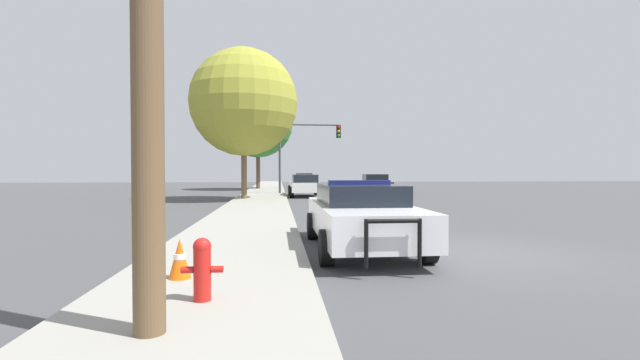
{
  "coord_description": "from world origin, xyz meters",
  "views": [
    {
      "loc": [
        -4.14,
        -8.38,
        1.71
      ],
      "look_at": [
        -1.24,
        20.77,
        1.05
      ],
      "focal_mm": 24.0,
      "sensor_mm": 36.0,
      "label": 1
    }
  ],
  "objects_px": {
    "tree_sidewalk_mid": "(244,102)",
    "car_background_oncoming": "(375,184)",
    "tree_sidewalk_far": "(258,123)",
    "police_car": "(361,214)",
    "car_background_distant": "(304,180)",
    "fire_hydrant": "(202,267)",
    "traffic_light": "(305,143)",
    "car_background_midblock": "(305,185)",
    "traffic_cone": "(180,258)"
  },
  "relations": [
    {
      "from": "police_car",
      "to": "tree_sidewalk_mid",
      "type": "xyz_separation_m",
      "value": [
        -3.67,
        15.21,
        4.77
      ]
    },
    {
      "from": "car_background_oncoming",
      "to": "tree_sidewalk_far",
      "type": "xyz_separation_m",
      "value": [
        -8.6,
        7.87,
        5.1
      ]
    },
    {
      "from": "car_background_distant",
      "to": "car_background_oncoming",
      "type": "distance_m",
      "value": 13.58
    },
    {
      "from": "police_car",
      "to": "car_background_oncoming",
      "type": "xyz_separation_m",
      "value": [
        5.12,
        20.69,
        0.0
      ]
    },
    {
      "from": "traffic_light",
      "to": "car_background_distant",
      "type": "bearing_deg",
      "value": 86.86
    },
    {
      "from": "traffic_light",
      "to": "tree_sidewalk_mid",
      "type": "xyz_separation_m",
      "value": [
        -3.81,
        -5.66,
        1.86
      ]
    },
    {
      "from": "car_background_midblock",
      "to": "tree_sidewalk_far",
      "type": "distance_m",
      "value": 11.64
    },
    {
      "from": "fire_hydrant",
      "to": "traffic_cone",
      "type": "height_order",
      "value": "fire_hydrant"
    },
    {
      "from": "car_background_midblock",
      "to": "car_background_distant",
      "type": "height_order",
      "value": "car_background_midblock"
    },
    {
      "from": "fire_hydrant",
      "to": "tree_sidewalk_mid",
      "type": "bearing_deg",
      "value": 92.89
    },
    {
      "from": "tree_sidewalk_mid",
      "to": "car_background_oncoming",
      "type": "bearing_deg",
      "value": 31.97
    },
    {
      "from": "car_background_distant",
      "to": "fire_hydrant",
      "type": "bearing_deg",
      "value": -93.56
    },
    {
      "from": "car_background_oncoming",
      "to": "tree_sidewalk_far",
      "type": "relative_size",
      "value": 0.52
    },
    {
      "from": "car_background_oncoming",
      "to": "traffic_cone",
      "type": "bearing_deg",
      "value": 74.69
    },
    {
      "from": "tree_sidewalk_far",
      "to": "car_background_midblock",
      "type": "bearing_deg",
      "value": -70.82
    },
    {
      "from": "police_car",
      "to": "car_background_oncoming",
      "type": "height_order",
      "value": "police_car"
    },
    {
      "from": "tree_sidewalk_far",
      "to": "traffic_cone",
      "type": "relative_size",
      "value": 14.94
    },
    {
      "from": "police_car",
      "to": "fire_hydrant",
      "type": "height_order",
      "value": "police_car"
    },
    {
      "from": "tree_sidewalk_mid",
      "to": "tree_sidewalk_far",
      "type": "bearing_deg",
      "value": 89.2
    },
    {
      "from": "car_background_midblock",
      "to": "tree_sidewalk_far",
      "type": "xyz_separation_m",
      "value": [
        -3.44,
        9.89,
        5.1
      ]
    },
    {
      "from": "police_car",
      "to": "car_background_distant",
      "type": "bearing_deg",
      "value": -91.53
    },
    {
      "from": "tree_sidewalk_far",
      "to": "tree_sidewalk_mid",
      "type": "distance_m",
      "value": 13.36
    },
    {
      "from": "fire_hydrant",
      "to": "tree_sidewalk_mid",
      "type": "relative_size",
      "value": 0.09
    },
    {
      "from": "tree_sidewalk_far",
      "to": "tree_sidewalk_mid",
      "type": "relative_size",
      "value": 1.04
    },
    {
      "from": "tree_sidewalk_mid",
      "to": "traffic_cone",
      "type": "distance_m",
      "value": 18.65
    },
    {
      "from": "traffic_cone",
      "to": "tree_sidewalk_mid",
      "type": "bearing_deg",
      "value": 91.43
    },
    {
      "from": "car_background_distant",
      "to": "tree_sidewalk_mid",
      "type": "distance_m",
      "value": 19.51
    },
    {
      "from": "fire_hydrant",
      "to": "tree_sidewalk_mid",
      "type": "distance_m",
      "value": 19.73
    },
    {
      "from": "car_background_midblock",
      "to": "traffic_cone",
      "type": "distance_m",
      "value": 21.64
    },
    {
      "from": "traffic_cone",
      "to": "car_background_oncoming",
      "type": "bearing_deg",
      "value": 70.39
    },
    {
      "from": "traffic_light",
      "to": "tree_sidewalk_far",
      "type": "height_order",
      "value": "tree_sidewalk_far"
    },
    {
      "from": "traffic_light",
      "to": "car_background_oncoming",
      "type": "distance_m",
      "value": 5.77
    },
    {
      "from": "police_car",
      "to": "tree_sidewalk_far",
      "type": "height_order",
      "value": "tree_sidewalk_far"
    },
    {
      "from": "car_background_midblock",
      "to": "traffic_light",
      "type": "bearing_deg",
      "value": 84.61
    },
    {
      "from": "car_background_midblock",
      "to": "car_background_distant",
      "type": "bearing_deg",
      "value": 86.13
    },
    {
      "from": "police_car",
      "to": "traffic_cone",
      "type": "xyz_separation_m",
      "value": [
        -3.23,
        -2.73,
        -0.33
      ]
    },
    {
      "from": "fire_hydrant",
      "to": "traffic_light",
      "type": "height_order",
      "value": "traffic_light"
    },
    {
      "from": "tree_sidewalk_mid",
      "to": "traffic_cone",
      "type": "relative_size",
      "value": 14.33
    },
    {
      "from": "fire_hydrant",
      "to": "car_background_midblock",
      "type": "bearing_deg",
      "value": 83.26
    },
    {
      "from": "car_background_oncoming",
      "to": "tree_sidewalk_far",
      "type": "bearing_deg",
      "value": -38.14
    },
    {
      "from": "car_background_midblock",
      "to": "traffic_cone",
      "type": "relative_size",
      "value": 7.49
    },
    {
      "from": "car_background_distant",
      "to": "traffic_cone",
      "type": "xyz_separation_m",
      "value": [
        -4.06,
        -36.31,
        -0.34
      ]
    },
    {
      "from": "traffic_light",
      "to": "tree_sidewalk_mid",
      "type": "bearing_deg",
      "value": -123.95
    },
    {
      "from": "tree_sidewalk_mid",
      "to": "traffic_cone",
      "type": "height_order",
      "value": "tree_sidewalk_mid"
    },
    {
      "from": "car_background_distant",
      "to": "car_background_midblock",
      "type": "bearing_deg",
      "value": -91.54
    },
    {
      "from": "fire_hydrant",
      "to": "car_background_oncoming",
      "type": "relative_size",
      "value": 0.17
    },
    {
      "from": "car_background_midblock",
      "to": "police_car",
      "type": "bearing_deg",
      "value": -90.32
    },
    {
      "from": "traffic_light",
      "to": "tree_sidewalk_far",
      "type": "distance_m",
      "value": 8.78
    },
    {
      "from": "police_car",
      "to": "car_background_oncoming",
      "type": "relative_size",
      "value": 1.1
    },
    {
      "from": "car_background_distant",
      "to": "tree_sidewalk_far",
      "type": "relative_size",
      "value": 0.53
    }
  ]
}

